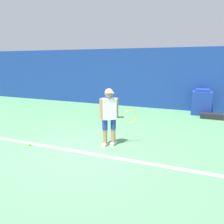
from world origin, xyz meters
TOP-DOWN VIEW (x-y plane):
  - ground_plane at (0.00, 0.00)m, footprint 24.00×24.00m
  - back_wall at (0.00, 5.80)m, footprint 24.00×0.10m
  - court_baseline at (0.00, -0.08)m, footprint 21.60×0.10m
  - tennis_player at (0.48, 0.59)m, footprint 0.80×0.62m
  - tennis_ball at (-1.47, -0.19)m, footprint 0.07×0.07m
  - covered_chair at (2.67, 5.30)m, footprint 0.77×0.80m
  - equipment_bag at (3.07, 4.60)m, footprint 0.83×0.33m

SIDE VIEW (x-z plane):
  - ground_plane at x=0.00m, z-range 0.00..0.00m
  - court_baseline at x=0.00m, z-range 0.00..0.01m
  - tennis_ball at x=-1.47m, z-range 0.00..0.07m
  - equipment_bag at x=3.07m, z-range 0.00..0.21m
  - covered_chair at x=2.67m, z-range -0.02..1.03m
  - tennis_player at x=0.48m, z-range 0.07..1.57m
  - back_wall at x=0.00m, z-range 0.00..2.75m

